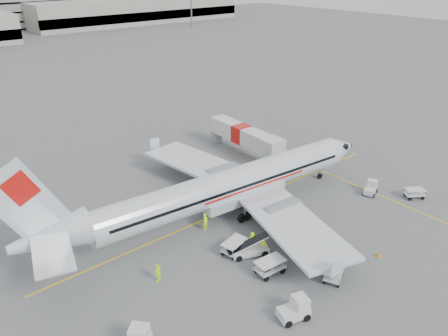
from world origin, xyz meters
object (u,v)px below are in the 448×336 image
Objects in this scene: tug_fore at (371,188)px; tug_mid at (294,309)px; aircraft at (231,165)px; belt_loader at (250,243)px; jet_bridge at (241,140)px.

tug_mid is at bearing 179.91° from tug_fore.
aircraft reaches higher than tug_fore.
belt_loader is at bearing 159.37° from tug_fore.
tug_mid is (-20.97, -7.28, 0.13)m from tug_fore.
jet_bridge is 22.94m from belt_loader.
belt_loader reaches higher than tug_mid.
aircraft is at bearing 82.51° from tug_mid.
belt_loader is 2.29× the size of tug_fore.
belt_loader is 8.22m from tug_mid.
tug_mid is (-17.54, -25.27, -1.08)m from jet_bridge.
belt_loader is 18.19m from tug_fore.
tug_fore is at bearing 35.57° from tug_mid.
aircraft reaches higher than tug_mid.
tug_fore is (18.18, -0.44, -0.46)m from belt_loader.
aircraft reaches higher than belt_loader.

